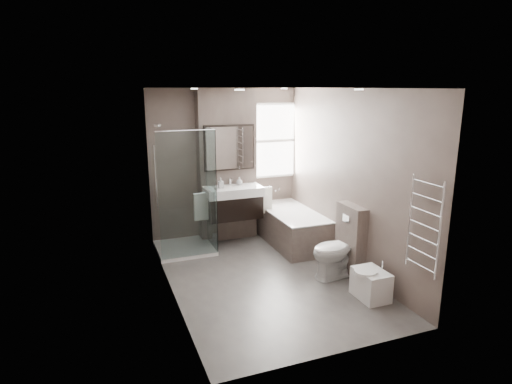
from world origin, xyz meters
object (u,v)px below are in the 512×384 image
bathtub (291,226)px  toilet (338,250)px  bidet (371,284)px  vanity (234,202)px

bathtub → toilet: toilet is taller
toilet → bidet: (0.04, -0.71, -0.20)m
toilet → bidet: 0.74m
vanity → toilet: size_ratio=1.19×
bathtub → bidet: 2.14m
vanity → bathtub: 1.07m
bathtub → toilet: size_ratio=2.01×
bidet → vanity: bearing=112.4°
toilet → bidet: toilet is taller
toilet → bathtub: bearing=174.3°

